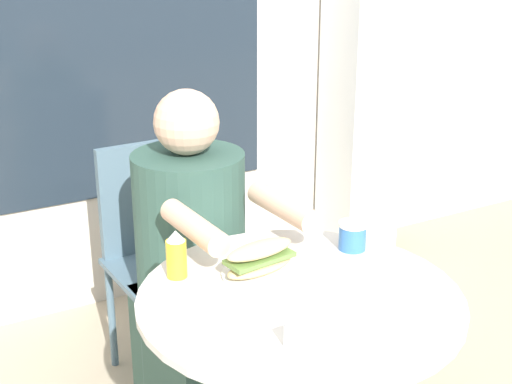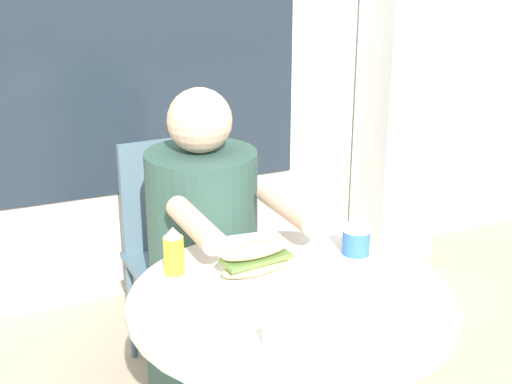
% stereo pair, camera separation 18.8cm
% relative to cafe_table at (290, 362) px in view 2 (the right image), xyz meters
% --- Properties ---
extents(lattice_pillar, '(0.30, 0.30, 2.40)m').
position_rel_cafe_table_xyz_m(lattice_pillar, '(1.22, 1.36, 0.65)').
color(lattice_pillar, silver).
rests_on(lattice_pillar, ground_plane).
extents(cafe_table, '(0.82, 0.82, 0.74)m').
position_rel_cafe_table_xyz_m(cafe_table, '(0.00, 0.00, 0.00)').
color(cafe_table, beige).
rests_on(cafe_table, ground_plane).
extents(diner_chair, '(0.39, 0.39, 0.87)m').
position_rel_cafe_table_xyz_m(diner_chair, '(-0.02, 0.95, -0.03)').
color(diner_chair, slate).
rests_on(diner_chair, ground_plane).
extents(seated_diner, '(0.37, 0.65, 1.14)m').
position_rel_cafe_table_xyz_m(seated_diner, '(-0.01, 0.60, -0.06)').
color(seated_diner, '#2D4C42').
rests_on(seated_diner, ground_plane).
extents(sandwich_on_plate, '(0.21, 0.20, 0.09)m').
position_rel_cafe_table_xyz_m(sandwich_on_plate, '(-0.04, 0.14, 0.23)').
color(sandwich_on_plate, white).
rests_on(sandwich_on_plate, cafe_table).
extents(drink_cup, '(0.08, 0.08, 0.08)m').
position_rel_cafe_table_xyz_m(drink_cup, '(0.27, 0.15, 0.23)').
color(drink_cup, '#336BB7').
rests_on(drink_cup, cafe_table).
extents(napkin_box, '(0.09, 0.09, 0.06)m').
position_rel_cafe_table_xyz_m(napkin_box, '(-0.11, -0.23, 0.22)').
color(napkin_box, silver).
rests_on(napkin_box, cafe_table).
extents(condiment_bottle, '(0.05, 0.05, 0.13)m').
position_rel_cafe_table_xyz_m(condiment_bottle, '(-0.23, 0.24, 0.25)').
color(condiment_bottle, gold).
rests_on(condiment_bottle, cafe_table).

